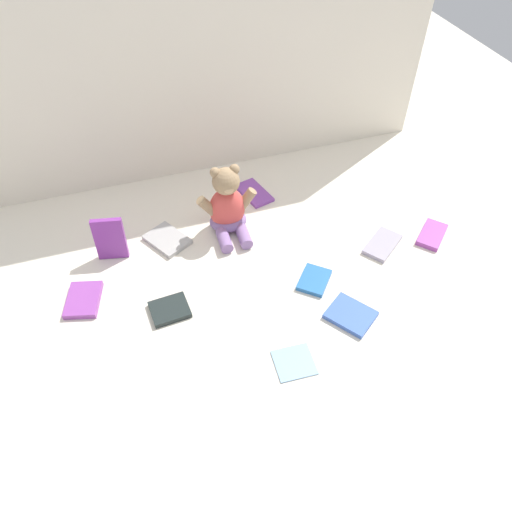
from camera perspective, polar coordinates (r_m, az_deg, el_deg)
The scene contains 13 objects.
ground_plane at distance 1.46m, azimuth -1.01°, elevation 0.02°, with size 3.20×3.20×0.00m, color silver.
backdrop_drape at distance 1.62m, azimuth -6.69°, elevation 21.93°, with size 1.58×0.03×0.79m, color silver.
teddy_bear at distance 1.50m, azimuth -3.32°, elevation 5.70°, with size 0.19×0.17×0.23m.
book_case_0 at distance 1.42m, azimuth -19.45°, elevation -4.82°, with size 0.09×0.12×0.02m, color purple.
book_case_1 at distance 1.34m, azimuth -10.02°, elevation -6.16°, with size 0.09×0.10×0.01m, color #1F2727.
book_case_2 at distance 1.53m, azimuth -10.30°, elevation 1.89°, with size 0.09×0.13×0.01m, color #A4A2A0.
book_case_3 at distance 1.34m, azimuth 10.97°, elevation -6.75°, with size 0.10×0.12×0.01m, color #3C61B8.
book_case_4 at distance 1.24m, azimuth 4.27°, elevation -12.27°, with size 0.09×0.10×0.01m, color #8DB7DB.
book_case_5 at distance 1.54m, azimuth 14.50°, elevation 1.33°, with size 0.07×0.13×0.01m, color #9E96AC.
book_case_6 at distance 1.61m, azimuth 19.82°, elevation 2.36°, with size 0.07×0.12×0.02m, color purple.
book_case_7 at distance 1.40m, azimuth 6.79°, elevation -2.79°, with size 0.08×0.10×0.01m, color #2867AE.
book_case_8 at distance 1.68m, azimuth -0.23°, elevation 7.36°, with size 0.08×0.14×0.01m, color purple.
book_case_9 at distance 1.48m, azimuth -16.65°, elevation 1.93°, with size 0.09×0.02×0.14m, color #7D3191.
Camera 1 is at (-0.29, -0.97, 1.06)m, focal length 34.34 mm.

